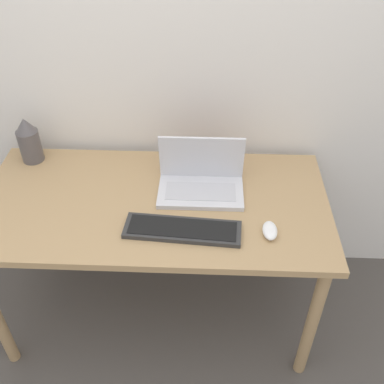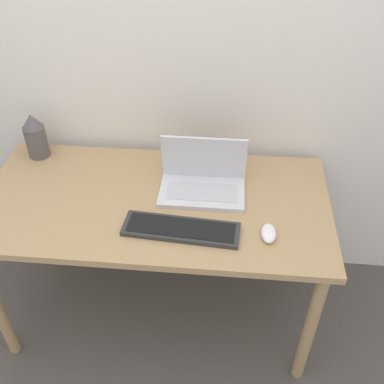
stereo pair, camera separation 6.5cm
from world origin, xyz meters
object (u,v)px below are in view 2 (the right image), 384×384
at_px(keyboard, 181,229).
at_px(vase, 35,136).
at_px(mouse, 269,233).
at_px(laptop, 203,180).

xyz_separation_m(keyboard, vase, (-0.69, 0.43, 0.09)).
xyz_separation_m(mouse, vase, (-1.01, 0.43, 0.09)).
xyz_separation_m(laptop, mouse, (0.26, -0.25, -0.03)).
bearing_deg(keyboard, laptop, 76.22).
height_order(keyboard, vase, vase).
height_order(laptop, mouse, laptop).
bearing_deg(mouse, laptop, 136.21).
bearing_deg(vase, laptop, -13.43).
bearing_deg(mouse, keyboard, -179.83).
distance_m(laptop, mouse, 0.36).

